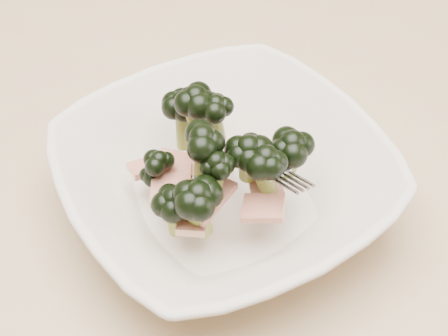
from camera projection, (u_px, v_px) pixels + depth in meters
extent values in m
cube|color=tan|center=(147.00, 190.00, 0.64)|extent=(1.20, 0.80, 0.04)
cylinder|color=tan|center=(442.00, 153.00, 1.20)|extent=(0.06, 0.06, 0.71)
imported|color=beige|center=(224.00, 179.00, 0.57)|extent=(0.38, 0.38, 0.07)
cylinder|color=olive|center=(197.00, 123.00, 0.57)|extent=(0.03, 0.02, 0.05)
ellipsoid|color=black|center=(196.00, 97.00, 0.55)|extent=(0.04, 0.04, 0.03)
cylinder|color=olive|center=(176.00, 217.00, 0.53)|extent=(0.02, 0.02, 0.04)
ellipsoid|color=black|center=(174.00, 199.00, 0.51)|extent=(0.04, 0.04, 0.03)
cylinder|color=olive|center=(195.00, 219.00, 0.52)|extent=(0.02, 0.02, 0.04)
ellipsoid|color=black|center=(194.00, 199.00, 0.50)|extent=(0.03, 0.03, 0.03)
cylinder|color=olive|center=(216.00, 180.00, 0.52)|extent=(0.02, 0.02, 0.04)
ellipsoid|color=black|center=(216.00, 162.00, 0.51)|extent=(0.03, 0.03, 0.03)
cylinder|color=olive|center=(161.00, 178.00, 0.55)|extent=(0.02, 0.02, 0.04)
ellipsoid|color=black|center=(159.00, 160.00, 0.54)|extent=(0.03, 0.03, 0.02)
cylinder|color=olive|center=(199.00, 218.00, 0.52)|extent=(0.02, 0.02, 0.05)
ellipsoid|color=black|center=(198.00, 195.00, 0.49)|extent=(0.04, 0.04, 0.03)
cylinder|color=olive|center=(216.00, 124.00, 0.56)|extent=(0.02, 0.01, 0.04)
ellipsoid|color=black|center=(216.00, 105.00, 0.55)|extent=(0.03, 0.03, 0.02)
cylinder|color=olive|center=(264.00, 179.00, 0.53)|extent=(0.03, 0.03, 0.05)
ellipsoid|color=black|center=(266.00, 158.00, 0.52)|extent=(0.04, 0.04, 0.03)
cylinder|color=olive|center=(155.00, 182.00, 0.56)|extent=(0.01, 0.01, 0.02)
ellipsoid|color=black|center=(154.00, 170.00, 0.55)|extent=(0.03, 0.03, 0.02)
cylinder|color=olive|center=(203.00, 159.00, 0.53)|extent=(0.02, 0.02, 0.04)
ellipsoid|color=black|center=(203.00, 138.00, 0.51)|extent=(0.04, 0.04, 0.03)
cylinder|color=olive|center=(211.00, 118.00, 0.60)|extent=(0.02, 0.01, 0.04)
ellipsoid|color=black|center=(210.00, 100.00, 0.58)|extent=(0.03, 0.03, 0.02)
cylinder|color=olive|center=(248.00, 166.00, 0.54)|extent=(0.02, 0.02, 0.03)
ellipsoid|color=black|center=(249.00, 148.00, 0.52)|extent=(0.04, 0.04, 0.03)
cylinder|color=olive|center=(290.00, 162.00, 0.56)|extent=(0.02, 0.02, 0.04)
ellipsoid|color=black|center=(292.00, 143.00, 0.54)|extent=(0.04, 0.04, 0.03)
cylinder|color=olive|center=(183.00, 126.00, 0.60)|extent=(0.02, 0.03, 0.05)
ellipsoid|color=black|center=(182.00, 102.00, 0.58)|extent=(0.04, 0.04, 0.03)
cube|color=maroon|center=(263.00, 208.00, 0.53)|extent=(0.04, 0.04, 0.01)
cube|color=maroon|center=(194.00, 215.00, 0.53)|extent=(0.04, 0.05, 0.02)
cube|color=maroon|center=(176.00, 164.00, 0.56)|extent=(0.04, 0.04, 0.02)
cube|color=maroon|center=(171.00, 184.00, 0.54)|extent=(0.04, 0.05, 0.01)
cube|color=maroon|center=(153.00, 166.00, 0.58)|extent=(0.05, 0.04, 0.02)
cube|color=maroon|center=(205.00, 197.00, 0.53)|extent=(0.06, 0.06, 0.01)
cube|color=maroon|center=(264.00, 179.00, 0.55)|extent=(0.03, 0.05, 0.01)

